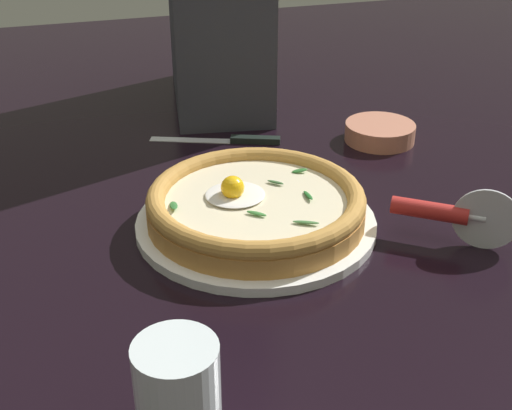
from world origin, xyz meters
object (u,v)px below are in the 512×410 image
Objects in this scene: pizza_cutter at (447,213)px; drinking_glass at (179,407)px; table_knife at (235,140)px; side_bowl at (380,132)px; pizza at (256,204)px.

pizza_cutter is 0.44m from drinking_glass.
pizza_cutter is at bearing 113.05° from table_knife.
drinking_glass reaches higher than table_knife.
table_knife is (0.23, -0.07, -0.01)m from side_bowl.
side_bowl is at bearing -130.14° from drinking_glass.
side_bowl is 0.32m from pizza_cutter.
pizza_cutter reaches higher than table_knife.
table_knife is 0.64m from drinking_glass.
pizza_cutter is 0.41m from table_knife.
side_bowl is 1.09× the size of drinking_glass.
pizza reaches higher than side_bowl.
pizza_cutter reaches higher than pizza.
pizza is at bearing -117.28° from drinking_glass.
drinking_glass reaches higher than pizza_cutter.
table_knife is at bearing -110.00° from drinking_glass.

